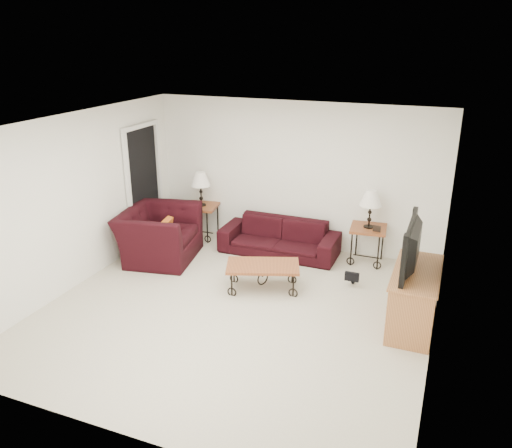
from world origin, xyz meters
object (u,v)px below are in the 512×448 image
(lamp_left, at_px, (201,189))
(television, at_px, (419,247))
(backpack, at_px, (354,271))
(side_table_right, at_px, (367,245))
(side_table_left, at_px, (202,221))
(sofa, at_px, (279,237))
(coffee_table, at_px, (263,277))
(tv_stand, at_px, (414,298))
(armchair, at_px, (159,234))
(lamp_right, at_px, (370,209))

(lamp_left, height_order, television, television)
(lamp_left, relative_size, backpack, 1.48)
(side_table_right, bearing_deg, side_table_left, -180.00)
(sofa, xyz_separation_m, coffee_table, (0.21, -1.32, -0.09))
(tv_stand, bearing_deg, side_table_left, 156.37)
(armchair, bearing_deg, side_table_right, -81.57)
(sofa, bearing_deg, lamp_right, 7.11)
(lamp_right, xyz_separation_m, armchair, (-3.21, -1.09, -0.50))
(coffee_table, bearing_deg, sofa, 99.08)
(side_table_left, bearing_deg, armchair, -101.41)
(side_table_left, relative_size, backpack, 1.48)
(tv_stand, xyz_separation_m, television, (-0.02, 0.00, 0.70))
(sofa, height_order, backpack, sofa)
(television, bearing_deg, lamp_right, -152.81)
(side_table_right, distance_m, backpack, 0.86)
(side_table_right, distance_m, lamp_left, 3.05)
(side_table_left, distance_m, coffee_table, 2.31)
(coffee_table, relative_size, tv_stand, 0.83)
(sofa, relative_size, lamp_left, 3.23)
(side_table_right, bearing_deg, television, -62.81)
(coffee_table, distance_m, backpack, 1.36)
(side_table_left, distance_m, television, 4.29)
(lamp_right, xyz_separation_m, television, (0.87, -1.70, 0.16))
(side_table_left, relative_size, armchair, 0.48)
(sofa, xyz_separation_m, tv_stand, (2.34, -1.52, 0.09))
(tv_stand, relative_size, television, 1.12)
(lamp_left, bearing_deg, sofa, -6.63)
(armchair, height_order, television, television)
(lamp_right, bearing_deg, coffee_table, -129.40)
(coffee_table, xyz_separation_m, armchair, (-1.98, 0.41, 0.22))
(lamp_right, bearing_deg, side_table_right, 0.00)
(side_table_right, relative_size, backpack, 1.48)
(armchair, height_order, tv_stand, armchair)
(coffee_table, bearing_deg, backpack, 28.50)
(lamp_right, distance_m, tv_stand, 1.99)
(tv_stand, distance_m, television, 0.70)
(television, bearing_deg, backpack, -132.96)
(side_table_right, height_order, coffee_table, side_table_right)
(lamp_left, bearing_deg, coffee_table, -40.42)
(side_table_left, xyz_separation_m, coffee_table, (1.76, -1.50, -0.11))
(armchair, xyz_separation_m, backpack, (3.17, 0.24, -0.21))
(sofa, distance_m, lamp_left, 1.68)
(coffee_table, bearing_deg, lamp_left, 139.58)
(side_table_right, relative_size, lamp_right, 1.00)
(tv_stand, bearing_deg, backpack, 137.66)
(tv_stand, bearing_deg, sofa, 146.94)
(sofa, height_order, side_table_right, side_table_right)
(side_table_right, distance_m, lamp_right, 0.61)
(lamp_right, relative_size, television, 0.54)
(side_table_right, bearing_deg, tv_stand, -62.28)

